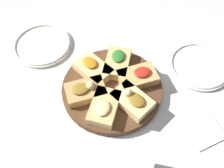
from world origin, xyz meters
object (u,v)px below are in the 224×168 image
at_px(water_glass, 139,167).
at_px(napkin_stack, 205,132).
at_px(plate_right, 200,66).
at_px(serving_board, 112,89).
at_px(plate_left, 42,45).

height_order(water_glass, napkin_stack, water_glass).
bearing_deg(plate_right, serving_board, 179.45).
xyz_separation_m(serving_board, plate_left, (-0.18, 0.27, -0.00)).
height_order(plate_left, water_glass, water_glass).
bearing_deg(napkin_stack, water_glass, -168.63).
xyz_separation_m(plate_left, napkin_stack, (0.40, -0.50, -0.00)).
height_order(serving_board, napkin_stack, serving_board).
distance_m(plate_left, plate_right, 0.57).
distance_m(plate_left, napkin_stack, 0.64).
bearing_deg(plate_right, plate_left, 151.45).
bearing_deg(plate_right, water_glass, -141.57).
distance_m(water_glass, napkin_stack, 0.24).
relative_size(water_glass, napkin_stack, 0.95).
distance_m(serving_board, napkin_stack, 0.31).
bearing_deg(plate_left, napkin_stack, -51.30).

